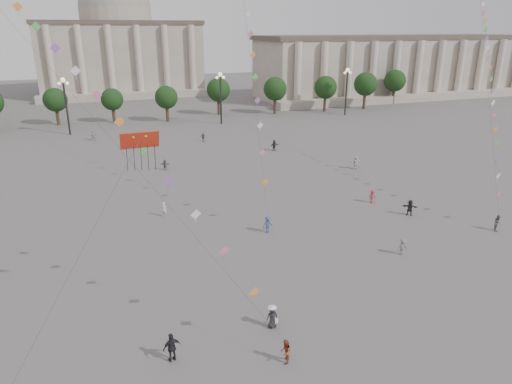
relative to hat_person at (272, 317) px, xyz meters
name	(u,v)px	position (x,y,z in m)	size (l,w,h in m)	color
ground	(299,336)	(1.28, -1.53, -0.85)	(360.00, 360.00, 0.00)	#53504E
hall_east	(393,66)	(76.28, 92.36, 7.58)	(84.00, 26.22, 17.20)	gray
hall_central	(119,45)	(1.28, 127.69, 13.39)	(48.30, 34.30, 35.50)	gray
tree_row	(143,97)	(1.28, 76.47, 4.55)	(137.12, 5.12, 8.00)	#332619
lamp_post_mid_west	(65,96)	(-13.72, 68.47, 6.51)	(2.00, 0.90, 10.65)	#262628
lamp_post_mid_east	(220,89)	(16.28, 68.47, 6.51)	(2.00, 0.90, 10.65)	#262628
lamp_post_far_east	(347,83)	(46.28, 68.47, 6.51)	(2.00, 0.90, 10.65)	#262628
person_crowd_0	(203,137)	(8.74, 54.12, -0.04)	(0.94, 0.39, 1.60)	#2C4963
person_crowd_3	(410,208)	(21.46, 13.11, 0.04)	(1.64, 0.52, 1.76)	black
person_crowd_4	(93,135)	(-9.68, 62.06, 0.08)	(1.71, 0.55, 1.85)	#B8B9B5
person_crowd_6	(402,247)	(14.92, 5.72, -0.07)	(1.00, 0.58, 1.56)	slate
person_crowd_7	(356,162)	(25.26, 30.14, 0.12)	(1.80, 0.57, 1.94)	silver
person_crowd_8	(372,196)	(19.76, 17.71, -0.06)	(1.01, 0.58, 1.56)	maroon
person_crowd_9	(274,145)	(18.24, 43.81, 0.03)	(1.63, 0.52, 1.76)	black
person_crowd_12	(165,165)	(-0.61, 39.11, -0.08)	(1.41, 0.45, 1.52)	#5B5C60
person_crowd_13	(164,209)	(-3.60, 22.00, -0.02)	(0.60, 0.40, 1.65)	silver
tourist_4	(172,347)	(-6.97, -0.94, 0.13)	(1.14, 0.47, 1.94)	black
kite_flyer_0	(285,352)	(-0.57, -3.51, -0.04)	(0.78, 0.61, 1.61)	brown
kite_flyer_1	(268,224)	(5.36, 14.30, 0.03)	(1.13, 0.65, 1.74)	#36427A
kite_flyer_2	(498,223)	(27.16, 6.76, 0.00)	(0.82, 0.64, 1.68)	slate
hat_person	(272,317)	(0.00, 0.00, 0.00)	(0.82, 0.60, 1.69)	black
dragon_kite	(139,153)	(-7.56, 2.20, 11.55)	(5.39, 3.41, 15.69)	red
kite_train_east	(486,38)	(38.38, 22.95, 17.18)	(21.58, 30.29, 48.25)	#3F3F3F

